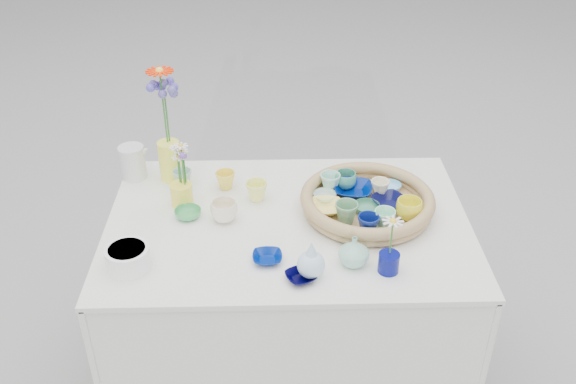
{
  "coord_description": "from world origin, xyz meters",
  "views": [
    {
      "loc": [
        -0.05,
        -1.83,
        2.05
      ],
      "look_at": [
        0.0,
        0.02,
        0.87
      ],
      "focal_mm": 40.0,
      "sensor_mm": 36.0,
      "label": 1
    }
  ],
  "objects_px": {
    "display_table": "(288,372)",
    "tall_vase_yellow": "(170,161)",
    "wicker_tray": "(367,202)",
    "bud_vase_seafoam": "(354,251)"
  },
  "relations": [
    {
      "from": "bud_vase_seafoam",
      "to": "tall_vase_yellow",
      "type": "distance_m",
      "value": 0.84
    },
    {
      "from": "wicker_tray",
      "to": "bud_vase_seafoam",
      "type": "height_order",
      "value": "bud_vase_seafoam"
    },
    {
      "from": "display_table",
      "to": "wicker_tray",
      "type": "bearing_deg",
      "value": 10.12
    },
    {
      "from": "wicker_tray",
      "to": "bud_vase_seafoam",
      "type": "distance_m",
      "value": 0.31
    },
    {
      "from": "wicker_tray",
      "to": "tall_vase_yellow",
      "type": "height_order",
      "value": "tall_vase_yellow"
    },
    {
      "from": "display_table",
      "to": "bud_vase_seafoam",
      "type": "distance_m",
      "value": 0.87
    },
    {
      "from": "display_table",
      "to": "bud_vase_seafoam",
      "type": "height_order",
      "value": "bud_vase_seafoam"
    },
    {
      "from": "display_table",
      "to": "tall_vase_yellow",
      "type": "relative_size",
      "value": 8.04
    },
    {
      "from": "tall_vase_yellow",
      "to": "wicker_tray",
      "type": "bearing_deg",
      "value": -18.72
    },
    {
      "from": "wicker_tray",
      "to": "tall_vase_yellow",
      "type": "distance_m",
      "value": 0.76
    }
  ]
}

